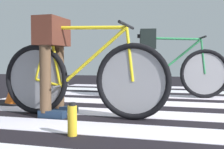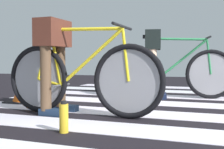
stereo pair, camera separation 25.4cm
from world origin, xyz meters
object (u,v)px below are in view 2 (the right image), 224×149
(water_bottle, at_px, (64,118))
(traffic_cone, at_px, (27,84))
(bicycle_2_of_2, at_px, (174,72))
(bicycle_1_of_2, at_px, (80,77))
(cyclist_1_of_2, at_px, (54,53))
(cyclist_2_of_2, at_px, (153,54))

(water_bottle, height_order, traffic_cone, traffic_cone)
(bicycle_2_of_2, distance_m, traffic_cone, 2.09)
(bicycle_1_of_2, height_order, cyclist_1_of_2, cyclist_1_of_2)
(bicycle_1_of_2, bearing_deg, cyclist_1_of_2, 180.00)
(cyclist_1_of_2, xyz_separation_m, bicycle_2_of_2, (1.03, 1.65, -0.25))
(bicycle_2_of_2, height_order, traffic_cone, bicycle_2_of_2)
(cyclist_1_of_2, height_order, traffic_cone, cyclist_1_of_2)
(bicycle_2_of_2, distance_m, cyclist_2_of_2, 0.40)
(bicycle_2_of_2, height_order, cyclist_2_of_2, cyclist_2_of_2)
(cyclist_1_of_2, relative_size, water_bottle, 3.98)
(cyclist_1_of_2, distance_m, water_bottle, 1.01)
(water_bottle, bearing_deg, bicycle_1_of_2, 106.07)
(water_bottle, bearing_deg, cyclist_1_of_2, 126.04)
(cyclist_1_of_2, xyz_separation_m, water_bottle, (0.51, -0.70, -0.52))
(cyclist_2_of_2, bearing_deg, cyclist_1_of_2, -125.79)
(bicycle_2_of_2, height_order, water_bottle, bicycle_2_of_2)
(cyclist_1_of_2, bearing_deg, water_bottle, -52.56)
(traffic_cone, bearing_deg, bicycle_2_of_2, 31.11)
(bicycle_2_of_2, relative_size, traffic_cone, 3.31)
(water_bottle, bearing_deg, traffic_cone, 134.79)
(bicycle_1_of_2, distance_m, traffic_cone, 1.22)
(cyclist_1_of_2, distance_m, bicycle_2_of_2, 1.96)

